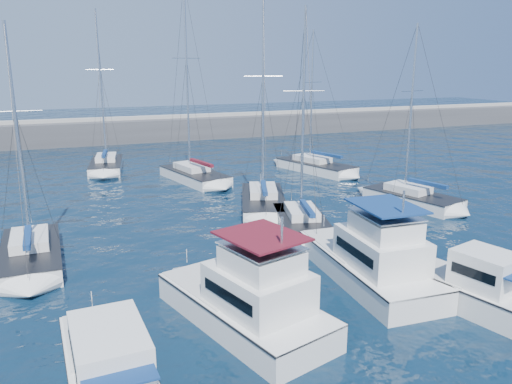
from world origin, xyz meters
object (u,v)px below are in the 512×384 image
object	(u,v)px
motor_yacht_port_inner	(249,301)
sailboat_back_b	(194,175)
sailboat_mid_d	(263,201)
sailboat_back_c	(316,167)
sailboat_back_a	(106,165)
motor_yacht_port_outer	(109,371)
sailboat_mid_a	(31,254)
motor_yacht_stbd_outer	(474,288)
sailboat_mid_c	(303,224)
motor_yacht_stbd_inner	(372,261)
sailboat_mid_e	(412,198)

from	to	relation	value
motor_yacht_port_inner	sailboat_back_b	world-z (taller)	sailboat_back_b
sailboat_mid_d	sailboat_back_c	distance (m)	14.33
sailboat_back_a	motor_yacht_port_outer	bearing A→B (deg)	-86.22
motor_yacht_port_outer	sailboat_mid_a	distance (m)	13.67
motor_yacht_stbd_outer	sailboat_mid_c	distance (m)	12.45
motor_yacht_port_outer	motor_yacht_stbd_inner	distance (m)	13.86
motor_yacht_stbd_inner	motor_yacht_stbd_outer	bearing A→B (deg)	-52.72
sailboat_mid_d	sailboat_mid_a	bearing A→B (deg)	-141.85
sailboat_mid_d	sailboat_mid_e	bearing A→B (deg)	2.54
motor_yacht_stbd_outer	sailboat_back_a	xyz separation A→B (m)	(-12.82, 36.96, -0.40)
motor_yacht_stbd_outer	motor_yacht_stbd_inner	bearing A→B (deg)	109.47
motor_yacht_port_inner	sailboat_back_a	distance (m)	35.02
motor_yacht_stbd_inner	sailboat_mid_e	xyz separation A→B (m)	(10.97, 10.97, -0.61)
sailboat_mid_d	sailboat_back_a	xyz separation A→B (m)	(-9.95, 18.71, 0.02)
motor_yacht_stbd_outer	sailboat_mid_c	size ratio (longest dim) A/B	0.40
motor_yacht_stbd_outer	sailboat_mid_e	world-z (taller)	sailboat_mid_e
motor_yacht_stbd_outer	sailboat_back_c	xyz separation A→B (m)	(7.02, 28.62, -0.43)
sailboat_mid_c	sailboat_mid_d	bearing A→B (deg)	108.49
motor_yacht_stbd_inner	sailboat_mid_e	size ratio (longest dim) A/B	0.69
motor_yacht_port_outer	sailboat_back_a	xyz separation A→B (m)	(2.99, 37.52, -0.40)
motor_yacht_stbd_inner	motor_yacht_stbd_outer	world-z (taller)	motor_yacht_stbd_inner
motor_yacht_port_outer	sailboat_back_a	size ratio (longest dim) A/B	0.46
motor_yacht_port_inner	sailboat_mid_d	size ratio (longest dim) A/B	0.59
sailboat_back_a	sailboat_back_c	bearing A→B (deg)	-14.47
sailboat_mid_c	sailboat_back_b	distance (m)	17.05
sailboat_mid_c	sailboat_mid_e	world-z (taller)	sailboat_mid_c
motor_yacht_stbd_outer	sailboat_mid_a	world-z (taller)	sailboat_mid_a
sailboat_mid_d	sailboat_mid_e	world-z (taller)	sailboat_mid_d
sailboat_back_a	sailboat_mid_a	bearing A→B (deg)	-95.62
sailboat_mid_d	motor_yacht_stbd_inner	bearing A→B (deg)	-70.16
sailboat_mid_e	motor_yacht_port_inner	bearing A→B (deg)	-161.68
sailboat_mid_e	motor_yacht_port_outer	bearing A→B (deg)	-164.13
sailboat_mid_a	sailboat_back_c	xyz separation A→B (m)	(25.84, 15.85, 0.00)
sailboat_mid_a	motor_yacht_stbd_outer	bearing A→B (deg)	-35.80
sailboat_back_b	sailboat_back_c	bearing A→B (deg)	-16.05
motor_yacht_port_inner	sailboat_mid_a	world-z (taller)	sailboat_mid_a
sailboat_back_b	sailboat_back_c	distance (m)	12.57
motor_yacht_port_outer	motor_yacht_stbd_inner	bearing A→B (deg)	15.59
sailboat_back_a	sailboat_back_b	distance (m)	10.81
sailboat_back_a	sailboat_back_c	distance (m)	21.52
motor_yacht_stbd_inner	sailboat_mid_a	xyz separation A→B (m)	(-16.12, 8.82, -0.63)
motor_yacht_stbd_inner	sailboat_mid_c	bearing A→B (deg)	91.41
motor_yacht_port_outer	sailboat_mid_c	distance (m)	18.44
motor_yacht_port_inner	motor_yacht_stbd_outer	bearing A→B (deg)	-28.34
motor_yacht_port_inner	sailboat_mid_c	world-z (taller)	sailboat_mid_c
sailboat_mid_a	sailboat_back_a	size ratio (longest dim) A/B	0.81
sailboat_back_b	motor_yacht_port_inner	bearing A→B (deg)	-113.81
motor_yacht_stbd_outer	sailboat_back_a	size ratio (longest dim) A/B	0.36
motor_yacht_port_inner	sailboat_mid_a	distance (m)	13.91
motor_yacht_port_inner	sailboat_mid_d	bearing A→B (deg)	49.59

